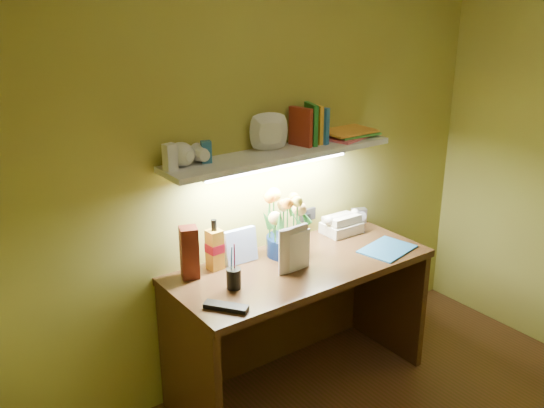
# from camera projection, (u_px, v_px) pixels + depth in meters

# --- Properties ---
(desk) EXTENTS (1.40, 0.60, 0.75)m
(desk) POSITION_uv_depth(u_px,v_px,m) (300.00, 326.00, 3.28)
(desk) COLOR #3B1E10
(desk) RESTS_ON ground
(flower_bouquet) EXTENTS (0.23, 0.23, 0.36)m
(flower_bouquet) POSITION_uv_depth(u_px,v_px,m) (286.00, 223.00, 3.19)
(flower_bouquet) COLOR #081839
(flower_bouquet) RESTS_ON desk
(telephone) EXTENTS (0.22, 0.16, 0.13)m
(telephone) POSITION_uv_depth(u_px,v_px,m) (342.00, 223.00, 3.52)
(telephone) COLOR beige
(telephone) RESTS_ON desk
(desk_clock) EXTENTS (0.10, 0.07, 0.09)m
(desk_clock) POSITION_uv_depth(u_px,v_px,m) (359.00, 216.00, 3.68)
(desk_clock) COLOR #BBBABF
(desk_clock) RESTS_ON desk
(whisky_bottle) EXTENTS (0.08, 0.08, 0.27)m
(whisky_bottle) POSITION_uv_depth(u_px,v_px,m) (215.00, 244.00, 3.05)
(whisky_bottle) COLOR #C78B23
(whisky_bottle) RESTS_ON desk
(whisky_box) EXTENTS (0.11, 0.11, 0.26)m
(whisky_box) POSITION_uv_depth(u_px,v_px,m) (189.00, 253.00, 2.96)
(whisky_box) COLOR #4E190C
(whisky_box) RESTS_ON desk
(pen_cup) EXTENTS (0.08, 0.08, 0.17)m
(pen_cup) POSITION_uv_depth(u_px,v_px,m) (234.00, 272.00, 2.87)
(pen_cup) COLOR black
(pen_cup) RESTS_ON desk
(art_card) EXTENTS (0.18, 0.04, 0.18)m
(art_card) POSITION_uv_depth(u_px,v_px,m) (240.00, 246.00, 3.14)
(art_card) COLOR white
(art_card) RESTS_ON desk
(tv_remote) EXTENTS (0.17, 0.20, 0.02)m
(tv_remote) POSITION_uv_depth(u_px,v_px,m) (226.00, 307.00, 2.70)
(tv_remote) COLOR black
(tv_remote) RESTS_ON desk
(blue_folder) EXTENTS (0.33, 0.27, 0.01)m
(blue_folder) POSITION_uv_depth(u_px,v_px,m) (387.00, 249.00, 3.31)
(blue_folder) COLOR teal
(blue_folder) RESTS_ON desk
(desk_book_a) EXTENTS (0.18, 0.02, 0.24)m
(desk_book_a) POSITION_uv_depth(u_px,v_px,m) (279.00, 254.00, 2.97)
(desk_book_a) COLOR beige
(desk_book_a) RESTS_ON desk
(desk_book_b) EXTENTS (0.15, 0.02, 0.21)m
(desk_book_b) POSITION_uv_depth(u_px,v_px,m) (286.00, 255.00, 3.00)
(desk_book_b) COLOR white
(desk_book_b) RESTS_ON desk
(wall_shelf) EXTENTS (1.31, 0.32, 0.25)m
(wall_shelf) POSITION_uv_depth(u_px,v_px,m) (283.00, 146.00, 3.10)
(wall_shelf) COLOR white
(wall_shelf) RESTS_ON ground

